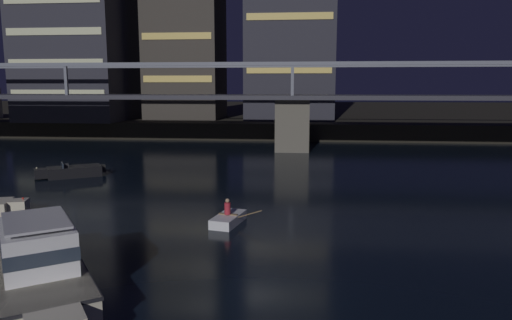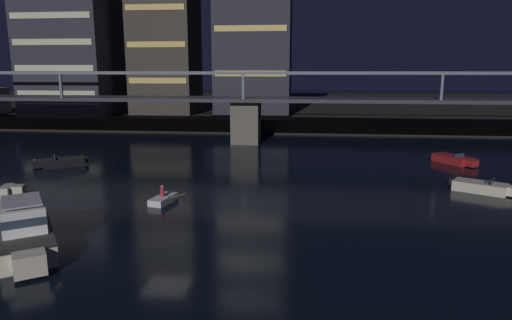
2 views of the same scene
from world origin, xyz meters
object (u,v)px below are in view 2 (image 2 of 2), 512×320
object	(u,v)px
tower_west_tall	(165,28)
speedboat_mid_left	(483,187)
tower_central	(254,9)
dinghy_with_paddler	(163,199)
river_bridge	(246,108)
speedboat_near_center	(62,162)
speedboat_near_right	(454,160)
cabin_cruiser_near_left	(24,229)
tower_west_low	(75,55)

from	to	relation	value
tower_west_tall	speedboat_mid_left	xyz separation A→B (m)	(37.87, -40.34, -16.11)
tower_central	dinghy_with_paddler	size ratio (longest dim) A/B	12.49
river_bridge	tower_west_tall	bearing A→B (deg)	132.58
speedboat_near_center	dinghy_with_paddler	xyz separation A→B (m)	(14.13, -11.37, -0.14)
speedboat_near_right	cabin_cruiser_near_left	bearing A→B (deg)	-139.85
tower_west_tall	speedboat_near_right	size ratio (longest dim) A/B	6.01
river_bridge	tower_west_tall	distance (m)	26.40
tower_west_tall	speedboat_mid_left	world-z (taller)	tower_west_tall
cabin_cruiser_near_left	speedboat_mid_left	size ratio (longest dim) A/B	1.79
cabin_cruiser_near_left	speedboat_near_right	world-z (taller)	cabin_cruiser_near_left
tower_west_low	speedboat_mid_left	world-z (taller)	tower_west_low
speedboat_near_right	tower_central	bearing A→B (deg)	129.46
speedboat_near_right	river_bridge	bearing A→B (deg)	153.71
dinghy_with_paddler	speedboat_near_center	bearing A→B (deg)	141.17
tower_central	speedboat_mid_left	world-z (taller)	tower_central
cabin_cruiser_near_left	speedboat_near_center	size ratio (longest dim) A/B	1.80
tower_west_tall	dinghy_with_paddler	bearing A→B (deg)	-73.76
speedboat_mid_left	speedboat_near_right	bearing A→B (deg)	83.39
speedboat_near_right	tower_west_low	bearing A→B (deg)	155.04
speedboat_near_center	speedboat_near_right	xyz separation A→B (m)	(40.01, 5.56, 0.00)
dinghy_with_paddler	tower_central	bearing A→B (deg)	87.78
tower_west_tall	speedboat_near_right	bearing A→B (deg)	-36.33
speedboat_near_center	speedboat_mid_left	bearing A→B (deg)	-8.74
tower_central	speedboat_mid_left	xyz separation A→B (m)	(22.75, -40.76, -18.98)
speedboat_near_right	speedboat_mid_left	xyz separation A→B (m)	(-1.33, -11.51, 0.00)
tower_west_low	tower_west_tall	distance (m)	15.38
tower_west_low	river_bridge	bearing A→B (deg)	-23.92
river_bridge	dinghy_with_paddler	distance (m)	28.87
speedboat_near_right	speedboat_mid_left	bearing A→B (deg)	-96.61
river_bridge	speedboat_near_right	world-z (taller)	river_bridge
tower_west_low	tower_west_tall	bearing A→B (deg)	15.89
speedboat_near_center	tower_west_tall	bearing A→B (deg)	88.67
cabin_cruiser_near_left	speedboat_near_right	distance (m)	40.37
tower_west_low	tower_west_tall	size ratio (longest dim) A/B	0.68
tower_west_tall	river_bridge	bearing A→B (deg)	-47.42
tower_west_tall	cabin_cruiser_near_left	bearing A→B (deg)	-81.34
cabin_cruiser_near_left	speedboat_near_right	xyz separation A→B (m)	(30.85, 26.03, -0.64)
speedboat_mid_left	tower_west_tall	bearing A→B (deg)	133.19
tower_west_tall	speedboat_near_right	distance (m)	51.27
cabin_cruiser_near_left	speedboat_mid_left	bearing A→B (deg)	26.19
river_bridge	speedboat_mid_left	bearing A→B (deg)	-46.36
tower_west_low	cabin_cruiser_near_left	xyz separation A→B (m)	(22.46, -50.85, -10.86)
tower_west_tall	speedboat_near_center	world-z (taller)	tower_west_tall
speedboat_near_right	tower_west_tall	bearing A→B (deg)	143.67
tower_west_tall	tower_central	xyz separation A→B (m)	(15.12, 0.42, 2.88)
river_bridge	cabin_cruiser_near_left	world-z (taller)	river_bridge
river_bridge	tower_central	xyz separation A→B (m)	(-0.81, 17.76, 14.82)
cabin_cruiser_near_left	dinghy_with_paddler	world-z (taller)	cabin_cruiser_near_left
cabin_cruiser_near_left	speedboat_near_center	bearing A→B (deg)	114.10
river_bridge	dinghy_with_paddler	xyz separation A→B (m)	(-2.61, -28.43, -4.31)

